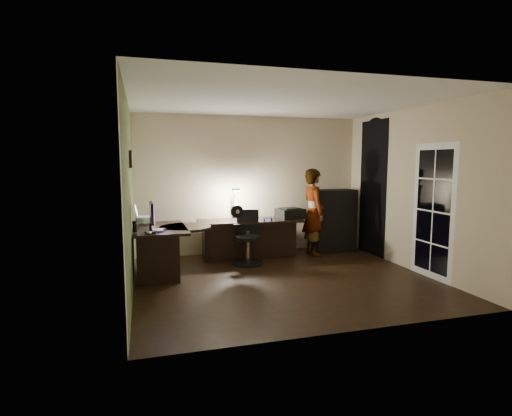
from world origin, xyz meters
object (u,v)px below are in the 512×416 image
object	(u,v)px
desk_right	(250,239)
office_chair	(248,238)
monitor	(150,221)
person	(313,212)
desk_left	(160,251)
cabinet	(334,220)

from	to	relation	value
desk_right	office_chair	distance (m)	0.50
monitor	person	bearing A→B (deg)	17.53
person	desk_left	bearing A→B (deg)	99.93
desk_left	cabinet	xyz separation A→B (m)	(3.49, 0.83, 0.24)
cabinet	person	world-z (taller)	person
desk_right	monitor	size ratio (longest dim) A/B	4.07
office_chair	person	bearing A→B (deg)	29.72
desk_left	person	bearing A→B (deg)	11.11
desk_left	cabinet	bearing A→B (deg)	12.57
desk_left	cabinet	distance (m)	3.59
cabinet	office_chair	xyz separation A→B (m)	(-1.96, -0.57, -0.15)
desk_right	office_chair	bearing A→B (deg)	-107.06
cabinet	office_chair	bearing A→B (deg)	-162.76
office_chair	cabinet	bearing A→B (deg)	31.61
office_chair	person	distance (m)	1.50
office_chair	monitor	bearing A→B (deg)	-140.71
desk_left	desk_right	size ratio (longest dim) A/B	0.69
desk_left	cabinet	size ratio (longest dim) A/B	1.07
monitor	person	xyz separation A→B (m)	(3.08, 1.10, -0.10)
desk_right	cabinet	distance (m)	1.82
monitor	office_chair	xyz separation A→B (m)	(1.67, 0.74, -0.47)
desk_left	monitor	size ratio (longest dim) A/B	2.82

